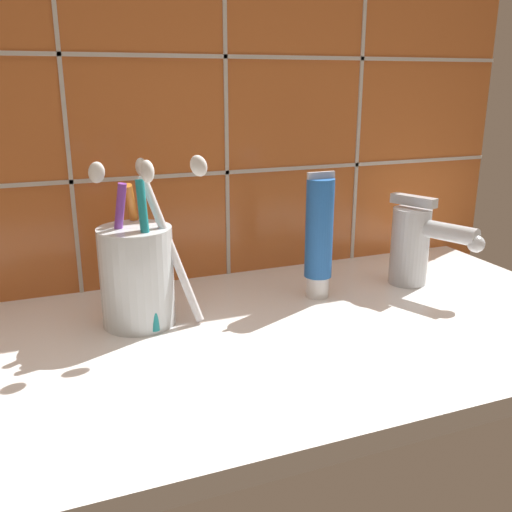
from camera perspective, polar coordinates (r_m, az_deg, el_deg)
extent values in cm
cube|color=white|center=(61.66, 1.39, -8.29)|extent=(77.99, 39.60, 2.00)
cube|color=#C6662D|center=(74.79, -4.63, 12.17)|extent=(87.99, 1.50, 42.06)
cube|color=beige|center=(74.59, -4.34, 8.25)|extent=(87.99, 0.24, 0.50)
cube|color=beige|center=(73.74, -4.61, 19.30)|extent=(87.99, 0.24, 0.50)
cube|color=beige|center=(70.81, -18.38, 11.09)|extent=(0.50, 0.24, 42.06)
cube|color=beige|center=(74.58, -2.97, 12.19)|extent=(0.50, 0.24, 42.06)
cube|color=beige|center=(82.89, 10.21, 12.45)|extent=(0.50, 0.24, 42.06)
cylinder|color=silver|center=(62.47, -11.81, -2.00)|extent=(7.88, 7.88, 10.75)
cylinder|color=white|center=(60.80, -8.39, 0.56)|extent=(6.14, 3.42, 16.11)
ellipsoid|color=white|center=(58.37, -5.76, 8.96)|extent=(2.65, 2.14, 2.63)
cylinder|color=orange|center=(66.34, -11.66, 1.21)|extent=(3.55, 6.54, 14.85)
ellipsoid|color=white|center=(67.84, -11.42, 8.74)|extent=(2.16, 2.72, 2.68)
cylinder|color=purple|center=(61.99, -13.82, 0.20)|extent=(3.38, 2.31, 15.21)
ellipsoid|color=white|center=(60.59, -15.66, 8.05)|extent=(2.39, 2.08, 2.44)
cylinder|color=teal|center=(59.32, -10.78, -0.08)|extent=(1.42, 3.15, 15.76)
ellipsoid|color=white|center=(56.22, -10.83, 8.31)|extent=(1.63, 2.17, 2.41)
cylinder|color=white|center=(70.49, 6.15, -2.99)|extent=(2.82, 2.82, 2.62)
cylinder|color=blue|center=(68.33, 6.34, 2.75)|extent=(3.32, 3.32, 11.95)
cube|color=silver|center=(67.04, 6.52, 8.03)|extent=(3.49, 0.36, 0.80)
cylinder|color=silver|center=(76.15, 15.12, 0.95)|extent=(4.87, 4.87, 9.99)
cylinder|color=silver|center=(73.48, 18.18, 2.36)|extent=(5.41, 8.79, 2.19)
sphere|color=silver|center=(71.90, 21.15, 1.14)|extent=(2.05, 2.05, 2.05)
cube|color=silver|center=(74.76, 15.48, 5.37)|extent=(3.65, 6.07, 1.20)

